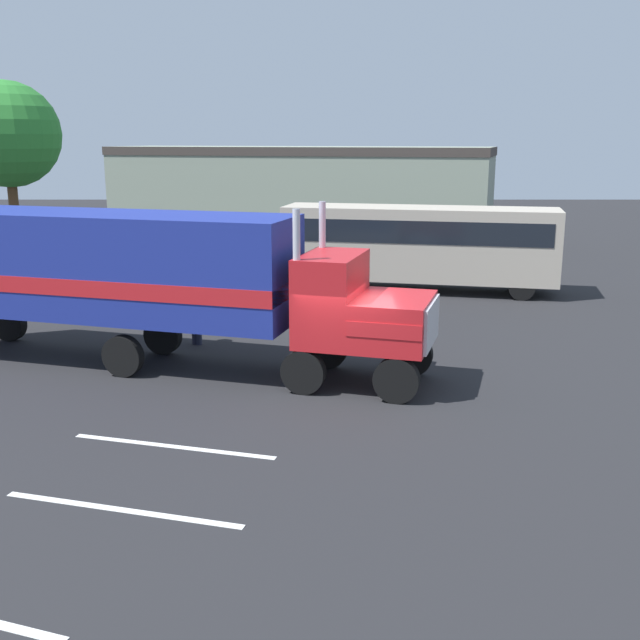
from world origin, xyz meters
TOP-DOWN VIEW (x-y plane):
  - ground_plane at (0.00, 0.00)m, footprint 120.00×120.00m
  - lane_stripe_near at (-3.58, -3.50)m, footprint 4.28×1.32m
  - lane_stripe_mid at (-3.94, -6.17)m, footprint 4.28×1.33m
  - semi_truck at (-5.34, 2.20)m, footprint 14.28×6.41m
  - person_bystander at (-4.33, 4.34)m, footprint 0.41×0.48m
  - parked_bus at (3.44, 12.67)m, footprint 11.29×4.84m
  - tree_left at (-14.58, 16.78)m, footprint 4.70×4.70m
  - building_backdrop at (-1.89, 28.58)m, footprint 23.84×12.28m

SIDE VIEW (x-z plane):
  - ground_plane at x=0.00m, z-range 0.00..0.00m
  - lane_stripe_near at x=-3.58m, z-range 0.00..0.01m
  - lane_stripe_mid at x=-3.94m, z-range 0.00..0.01m
  - person_bystander at x=-4.33m, z-range 0.08..1.71m
  - parked_bus at x=3.44m, z-range 0.37..3.77m
  - semi_truck at x=-5.34m, z-range 0.27..4.77m
  - building_backdrop at x=-1.89m, z-range 0.21..5.84m
  - tree_left at x=-14.58m, z-range 1.93..10.55m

